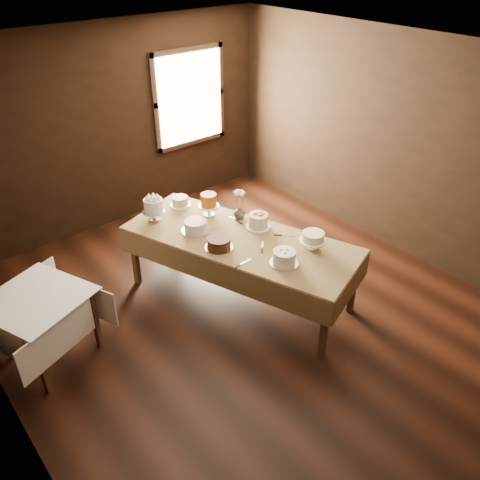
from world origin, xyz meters
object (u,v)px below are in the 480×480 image
(side_table, at_px, (37,305))
(flower_vase, at_px, (239,212))
(cake_server_e, at_px, (245,262))
(cake_server_a, at_px, (262,244))
(cake_chocolate, at_px, (219,243))
(cake_server_c, at_px, (211,234))
(cake_server_b, at_px, (289,236))
(cake_flowers, at_px, (258,221))
(cake_server_d, at_px, (234,219))
(cake_lattice, at_px, (196,227))
(display_table, at_px, (240,243))
(cake_meringue, at_px, (154,210))
(cake_cream, at_px, (313,241))
(cake_caramel, at_px, (209,206))
(cake_swirl, at_px, (284,258))
(cake_speckled, at_px, (180,201))

(side_table, relative_size, flower_vase, 7.73)
(cake_server_e, bearing_deg, cake_server_a, 18.29)
(cake_chocolate, relative_size, cake_server_c, 1.46)
(cake_server_b, xyz_separation_m, flower_vase, (-0.16, 0.67, 0.07))
(cake_flowers, bearing_deg, cake_server_a, -124.19)
(cake_chocolate, xyz_separation_m, cake_server_d, (0.52, 0.39, -0.05))
(cake_lattice, xyz_separation_m, cake_chocolate, (-0.01, -0.45, 0.00))
(cake_lattice, relative_size, cake_server_d, 1.35)
(side_table, bearing_deg, display_table, -13.15)
(side_table, xyz_separation_m, flower_vase, (2.42, -0.14, 0.23))
(side_table, xyz_separation_m, cake_server_d, (2.35, -0.12, 0.16))
(cake_meringue, bearing_deg, cake_server_a, -63.09)
(side_table, height_order, cake_server_c, cake_server_c)
(side_table, xyz_separation_m, cake_chocolate, (1.83, -0.51, 0.21))
(cake_cream, bearing_deg, cake_lattice, 124.59)
(cake_caramel, relative_size, flower_vase, 1.95)
(cake_lattice, xyz_separation_m, cake_caramel, (0.34, 0.20, 0.07))
(side_table, bearing_deg, cake_swirl, -28.37)
(cake_flowers, relative_size, cake_server_c, 1.20)
(cake_flowers, distance_m, cake_server_e, 0.73)
(cake_chocolate, relative_size, cake_flowers, 1.21)
(cake_meringue, distance_m, cake_swirl, 1.73)
(cake_speckled, xyz_separation_m, flower_vase, (0.37, -0.71, 0.02))
(cake_swirl, height_order, cake_server_b, cake_swirl)
(display_table, distance_m, cake_server_a, 0.28)
(side_table, distance_m, cake_chocolate, 1.91)
(cake_server_d, distance_m, cake_server_e, 0.91)
(display_table, distance_m, cake_server_b, 0.55)
(cake_caramel, distance_m, cake_server_c, 0.46)
(cake_speckled, xyz_separation_m, cake_server_d, (0.30, -0.69, -0.05))
(display_table, xyz_separation_m, cake_server_c, (-0.20, 0.28, 0.06))
(cake_cream, relative_size, cake_server_c, 1.21)
(side_table, height_order, cake_chocolate, cake_chocolate)
(cake_caramel, height_order, cake_server_e, cake_caramel)
(cake_server_a, xyz_separation_m, flower_vase, (0.18, 0.62, 0.07))
(cake_swirl, bearing_deg, cake_server_b, 40.66)
(cake_caramel, bearing_deg, cake_meringue, 150.45)
(cake_chocolate, relative_size, cake_swirl, 1.08)
(display_table, bearing_deg, cake_speckled, 94.38)
(display_table, distance_m, cake_speckled, 1.08)
(cake_server_b, bearing_deg, cake_flowers, 155.89)
(cake_swirl, distance_m, cake_server_d, 1.07)
(cake_flowers, distance_m, flower_vase, 0.31)
(cake_server_e, bearing_deg, cake_lattice, 89.10)
(cake_server_a, bearing_deg, display_table, 65.87)
(cake_swirl, xyz_separation_m, cake_server_c, (-0.23, 0.95, -0.07))
(side_table, bearing_deg, cake_server_b, -17.43)
(cake_chocolate, distance_m, flower_vase, 0.70)
(cake_cream, bearing_deg, cake_meringue, 121.24)
(cake_caramel, height_order, cake_swirl, cake_caramel)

